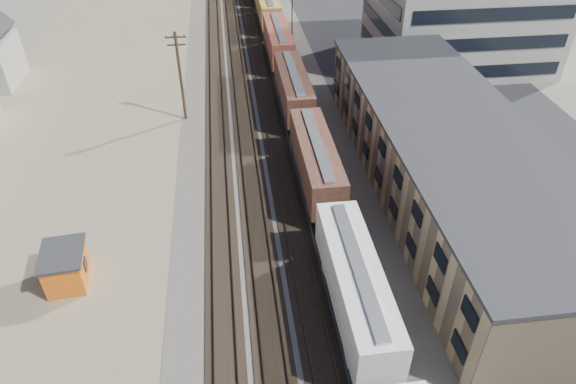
{
  "coord_description": "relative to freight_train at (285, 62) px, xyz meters",
  "views": [
    {
      "loc": [
        -3.6,
        -10.64,
        27.79
      ],
      "look_at": [
        0.66,
        22.66,
        3.0
      ],
      "focal_mm": 32.0,
      "sensor_mm": 36.0,
      "label": 1
    }
  ],
  "objects": [
    {
      "name": "ballast_bed",
      "position": [
        -3.8,
        -0.15,
        -2.76
      ],
      "size": [
        18.0,
        200.0,
        0.06
      ],
      "primitive_type": "cube",
      "color": "#4C4742",
      "rests_on": "ground"
    },
    {
      "name": "dirt_yard",
      "position": [
        -23.8,
        -10.15,
        -2.78
      ],
      "size": [
        24.0,
        180.0,
        0.03
      ],
      "primitive_type": "cube",
      "color": "#7E7257",
      "rests_on": "ground"
    },
    {
      "name": "asphalt_lot",
      "position": [
        18.2,
        -15.15,
        -2.77
      ],
      "size": [
        26.0,
        120.0,
        0.04
      ],
      "primitive_type": "cube",
      "color": "#232326",
      "rests_on": "ground"
    },
    {
      "name": "rail_tracks",
      "position": [
        -4.35,
        -0.15,
        -2.68
      ],
      "size": [
        11.4,
        200.0,
        0.24
      ],
      "color": "black",
      "rests_on": "ground"
    },
    {
      "name": "freight_train",
      "position": [
        0.0,
        0.0,
        0.0
      ],
      "size": [
        3.0,
        119.74,
        4.46
      ],
      "color": "black",
      "rests_on": "ground"
    },
    {
      "name": "warehouse",
      "position": [
        11.18,
        -25.15,
        0.86
      ],
      "size": [
        12.4,
        40.4,
        7.25
      ],
      "color": "tan",
      "rests_on": "ground"
    },
    {
      "name": "utility_pole_north",
      "position": [
        -12.3,
        -8.15,
        2.5
      ],
      "size": [
        2.2,
        0.32,
        10.0
      ],
      "color": "#382619",
      "rests_on": "ground"
    },
    {
      "name": "maintenance_shed",
      "position": [
        -19.98,
        -32.42,
        -1.33
      ],
      "size": [
        3.38,
        4.17,
        2.85
      ],
      "color": "orange",
      "rests_on": "ground"
    },
    {
      "name": "parked_car_blue",
      "position": [
        17.02,
        1.66,
        -2.02
      ],
      "size": [
        5.13,
        6.11,
        1.55
      ],
      "primitive_type": "imported",
      "rotation": [
        0.0,
        0.0,
        0.55
      ],
      "color": "navy",
      "rests_on": "ground"
    },
    {
      "name": "parked_car_far",
      "position": [
        22.61,
        5.19,
        -2.02
      ],
      "size": [
        2.98,
        4.88,
        1.55
      ],
      "primitive_type": "imported",
      "rotation": [
        0.0,
        0.0,
        0.27
      ],
      "color": "white",
      "rests_on": "ground"
    }
  ]
}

